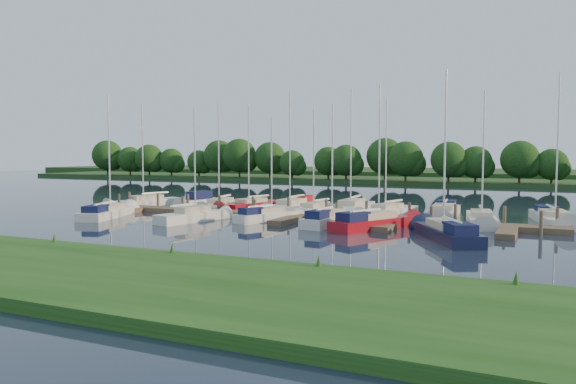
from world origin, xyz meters
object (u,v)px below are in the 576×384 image
at_px(dock, 297,218).
at_px(sailboat_n_5, 315,211).
at_px(sailboat_n_0, 146,204).
at_px(motorboat, 198,202).
at_px(sailboat_s_2, 268,217).

bearing_deg(dock, sailboat_n_5, 93.35).
height_order(sailboat_n_0, motorboat, sailboat_n_0).
bearing_deg(sailboat_n_0, sailboat_n_5, -159.85).
height_order(sailboat_n_0, sailboat_s_2, sailboat_n_0).
distance_m(motorboat, sailboat_n_5, 14.29).
relative_size(sailboat_n_0, sailboat_s_2, 1.24).
relative_size(sailboat_n_0, sailboat_n_5, 1.12).
relative_size(dock, motorboat, 6.91).
bearing_deg(sailboat_n_5, sailboat_n_0, 12.45).
distance_m(motorboat, sailboat_s_2, 15.13).
height_order(dock, motorboat, motorboat).
height_order(sailboat_n_0, sailboat_n_5, sailboat_n_0).
relative_size(dock, sailboat_n_0, 3.73).
distance_m(dock, sailboat_n_0, 18.71).
height_order(sailboat_n_5, sailboat_s_2, sailboat_n_5).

